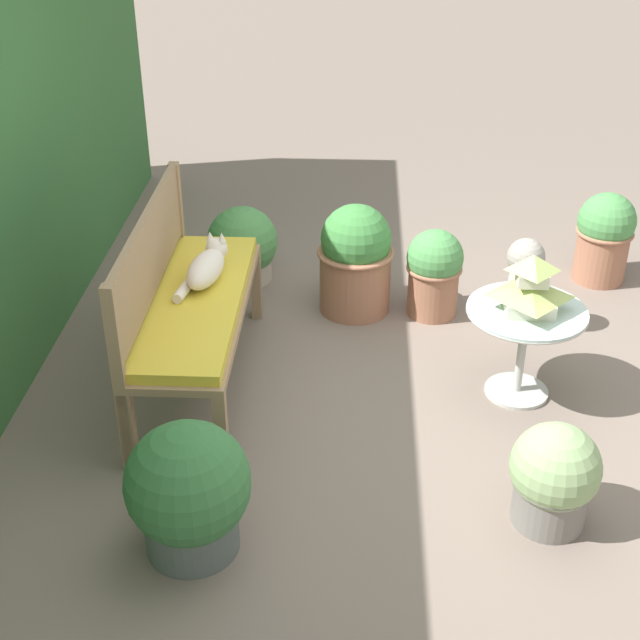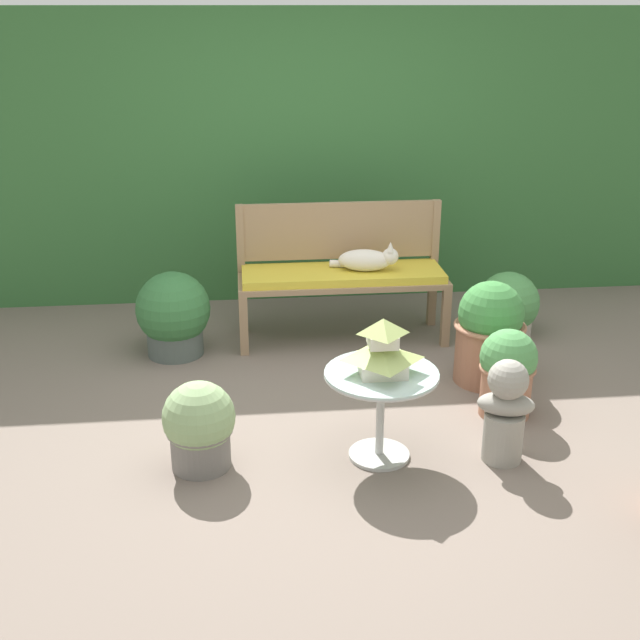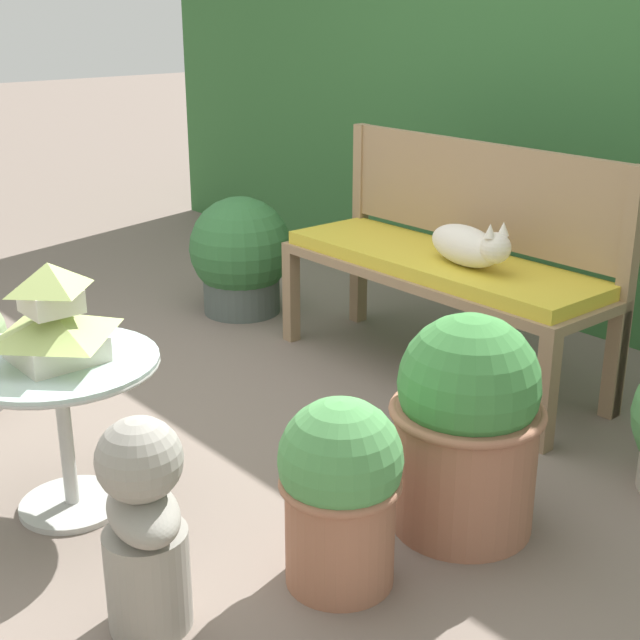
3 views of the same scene
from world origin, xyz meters
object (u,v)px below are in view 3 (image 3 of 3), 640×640
at_px(garden_bust, 144,524).
at_px(potted_plant_table_near, 340,490).
at_px(pagoda_birdhouse, 53,319).
at_px(cat, 469,246).
at_px(potted_plant_bench_right, 466,425).
at_px(garden_bench, 439,272).
at_px(patio_table, 61,393).
at_px(potted_plant_path_edge, 241,257).

xyz_separation_m(garden_bust, potted_plant_table_near, (0.18, 0.50, -0.01)).
bearing_deg(pagoda_birdhouse, cat, 83.55).
xyz_separation_m(potted_plant_bench_right, potted_plant_table_near, (-0.03, -0.47, -0.05)).
bearing_deg(garden_bust, garden_bench, 125.60).
distance_m(garden_bust, potted_plant_table_near, 0.53).
height_order(patio_table, garden_bust, garden_bust).
height_order(garden_bust, potted_plant_path_edge, potted_plant_path_edge).
xyz_separation_m(patio_table, garden_bust, (0.66, -0.10, -0.10)).
height_order(cat, garden_bust, cat).
bearing_deg(cat, garden_bench, -178.50).
bearing_deg(pagoda_birdhouse, potted_plant_bench_right, 45.26).
bearing_deg(potted_plant_path_edge, potted_plant_table_near, -28.86).
bearing_deg(pagoda_birdhouse, garden_bust, -8.31).
relative_size(cat, patio_table, 0.79).
bearing_deg(potted_plant_bench_right, cat, 131.21).
bearing_deg(pagoda_birdhouse, patio_table, -116.57).
relative_size(pagoda_birdhouse, potted_plant_table_near, 0.60).
bearing_deg(garden_bust, potted_plant_table_near, 86.09).
bearing_deg(cat, patio_table, -86.14).
bearing_deg(garden_bench, potted_plant_bench_right, -43.18).
distance_m(garden_bench, pagoda_birdhouse, 1.69).
bearing_deg(cat, potted_plant_path_edge, -164.43).
height_order(garden_bench, garden_bust, garden_bust).
bearing_deg(patio_table, garden_bench, 89.66).
xyz_separation_m(cat, potted_plant_bench_right, (0.68, -0.78, -0.28)).
bearing_deg(garden_bench, patio_table, -90.34).
bearing_deg(cat, potted_plant_bench_right, -38.49).
relative_size(patio_table, potted_plant_bench_right, 0.90).
height_order(garden_bench, potted_plant_bench_right, potted_plant_bench_right).
distance_m(cat, patio_table, 1.67).
relative_size(patio_table, potted_plant_path_edge, 1.02).
distance_m(patio_table, potted_plant_bench_right, 1.23).
bearing_deg(potted_plant_path_edge, garden_bench, 7.31).
bearing_deg(patio_table, cat, 83.55).
xyz_separation_m(pagoda_birdhouse, potted_plant_table_near, (0.83, 0.40, -0.35)).
height_order(pagoda_birdhouse, potted_plant_bench_right, pagoda_birdhouse).
relative_size(garden_bench, cat, 3.13).
bearing_deg(garden_bench, potted_plant_table_near, -57.14).
bearing_deg(garden_bench, pagoda_birdhouse, -90.34).
relative_size(garden_bench, potted_plant_path_edge, 2.50).
bearing_deg(potted_plant_path_edge, pagoda_birdhouse, -51.76).
bearing_deg(garden_bust, potted_plant_path_edge, 154.46).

